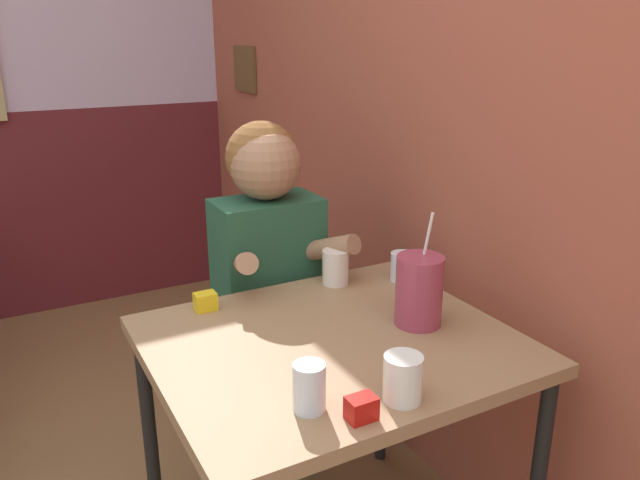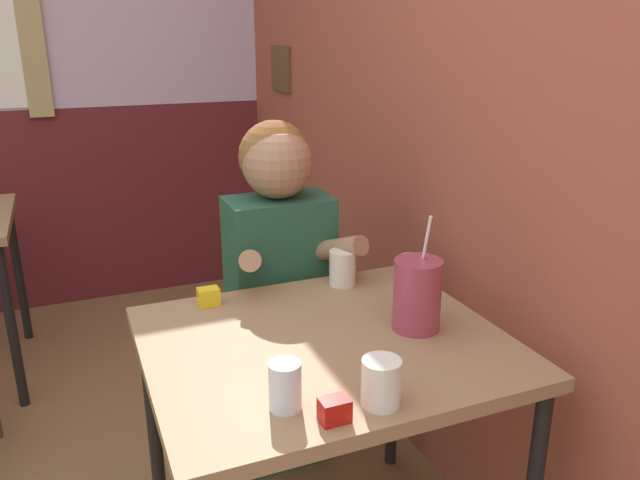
{
  "view_description": "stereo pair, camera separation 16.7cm",
  "coord_description": "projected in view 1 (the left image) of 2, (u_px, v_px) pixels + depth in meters",
  "views": [
    {
      "loc": [
        -0.04,
        -0.9,
        1.49
      ],
      "look_at": [
        0.72,
        0.48,
        0.96
      ],
      "focal_mm": 35.0,
      "sensor_mm": 36.0,
      "label": 1
    },
    {
      "loc": [
        0.11,
        -0.98,
        1.49
      ],
      "look_at": [
        0.72,
        0.48,
        0.96
      ],
      "focal_mm": 35.0,
      "sensor_mm": 36.0,
      "label": 2
    }
  ],
  "objects": [
    {
      "name": "brick_wall_right",
      "position": [
        334.0,
        67.0,
        2.46
      ],
      "size": [
        0.08,
        4.63,
        2.7
      ],
      "color": "#9E4C38",
      "rests_on": "ground_plane"
    },
    {
      "name": "main_table",
      "position": [
        332.0,
        365.0,
        1.61
      ],
      "size": [
        0.89,
        0.78,
        0.75
      ],
      "color": "#93704C",
      "rests_on": "ground_plane"
    },
    {
      "name": "person_seated",
      "position": [
        269.0,
        289.0,
        2.08
      ],
      "size": [
        0.42,
        0.42,
        1.22
      ],
      "color": "#235138",
      "rests_on": "ground_plane"
    },
    {
      "name": "cocktail_pitcher",
      "position": [
        419.0,
        291.0,
        1.63
      ],
      "size": [
        0.12,
        0.12,
        0.31
      ],
      "color": "#99384C",
      "rests_on": "main_table"
    },
    {
      "name": "glass_near_pitcher",
      "position": [
        403.0,
        267.0,
        1.94
      ],
      "size": [
        0.08,
        0.08,
        0.09
      ],
      "color": "silver",
      "rests_on": "main_table"
    },
    {
      "name": "glass_center",
      "position": [
        403.0,
        378.0,
        1.3
      ],
      "size": [
        0.08,
        0.08,
        0.1
      ],
      "color": "silver",
      "rests_on": "main_table"
    },
    {
      "name": "glass_far_side",
      "position": [
        335.0,
        267.0,
        1.91
      ],
      "size": [
        0.08,
        0.08,
        0.11
      ],
      "color": "silver",
      "rests_on": "main_table"
    },
    {
      "name": "glass_by_brick",
      "position": [
        309.0,
        387.0,
        1.27
      ],
      "size": [
        0.07,
        0.07,
        0.1
      ],
      "color": "silver",
      "rests_on": "main_table"
    },
    {
      "name": "condiment_ketchup",
      "position": [
        361.0,
        408.0,
        1.25
      ],
      "size": [
        0.06,
        0.04,
        0.05
      ],
      "color": "#B7140F",
      "rests_on": "main_table"
    },
    {
      "name": "condiment_mustard",
      "position": [
        205.0,
        301.0,
        1.74
      ],
      "size": [
        0.06,
        0.04,
        0.05
      ],
      "color": "yellow",
      "rests_on": "main_table"
    }
  ]
}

